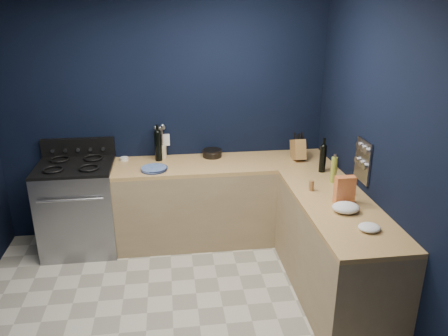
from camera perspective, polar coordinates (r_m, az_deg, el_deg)
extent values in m
cube|color=beige|center=(3.87, -6.55, -19.94)|extent=(3.50, 3.50, 0.02)
cube|color=black|center=(4.86, -7.67, 6.17)|extent=(3.50, 0.02, 2.60)
cube|color=black|center=(3.62, 21.55, -0.24)|extent=(0.02, 3.50, 2.60)
cube|color=#9B835D|center=(4.88, -0.08, -4.44)|extent=(2.30, 0.63, 0.86)
cube|color=olive|center=(4.71, -0.09, 0.52)|extent=(2.30, 0.63, 0.04)
cube|color=#9B835D|center=(4.09, 13.97, -10.48)|extent=(0.63, 1.67, 0.86)
cube|color=olive|center=(3.88, 14.54, -4.77)|extent=(0.63, 1.67, 0.04)
cube|color=gray|center=(4.92, -18.11, -4.97)|extent=(0.76, 0.66, 0.92)
cube|color=black|center=(4.64, -18.74, -6.75)|extent=(0.59, 0.02, 0.42)
cube|color=black|center=(4.74, -18.74, 0.23)|extent=(0.76, 0.66, 0.03)
cube|color=black|center=(4.98, -18.28, 2.56)|extent=(0.76, 0.06, 0.20)
cube|color=gray|center=(4.11, 17.48, 0.90)|extent=(0.02, 0.28, 0.38)
cube|color=white|center=(4.89, -7.54, 3.62)|extent=(0.09, 0.02, 0.13)
cylinder|color=#3E4F91|center=(4.52, -9.03, -0.11)|extent=(0.30, 0.30, 0.03)
cylinder|color=white|center=(4.87, -12.74, 1.16)|extent=(0.11, 0.11, 0.03)
cylinder|color=beige|center=(4.88, -8.09, 2.16)|extent=(0.14, 0.14, 0.14)
cylinder|color=black|center=(4.76, -8.48, 2.78)|extent=(0.09, 0.09, 0.32)
cylinder|color=black|center=(4.86, -1.54, 1.92)|extent=(0.26, 0.26, 0.08)
cube|color=olive|center=(4.82, 9.52, 2.36)|extent=(0.12, 0.26, 0.27)
cylinder|color=black|center=(4.50, 12.61, 1.15)|extent=(0.07, 0.07, 0.27)
cylinder|color=olive|center=(4.26, 13.96, -0.23)|extent=(0.07, 0.07, 0.25)
cylinder|color=olive|center=(4.06, 11.20, -2.23)|extent=(0.06, 0.06, 0.10)
cylinder|color=olive|center=(4.07, 15.84, -2.71)|extent=(0.05, 0.05, 0.09)
cube|color=#AE0C2C|center=(3.85, 15.27, -2.76)|extent=(0.17, 0.08, 0.24)
ellipsoid|color=white|center=(3.73, 15.41, -4.93)|extent=(0.24, 0.22, 0.08)
ellipsoid|color=white|center=(3.50, 18.22, -7.29)|extent=(0.22, 0.21, 0.05)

